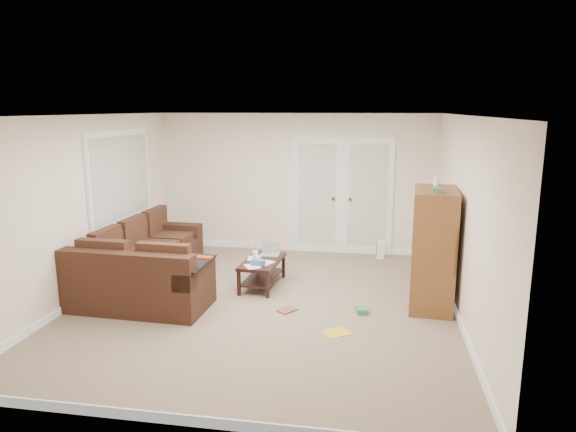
% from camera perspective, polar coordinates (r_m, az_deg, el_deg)
% --- Properties ---
extents(floor, '(5.50, 5.50, 0.00)m').
position_cam_1_polar(floor, '(7.01, -2.71, -9.77)').
color(floor, gray).
rests_on(floor, ground).
extents(ceiling, '(5.00, 5.50, 0.02)m').
position_cam_1_polar(ceiling, '(6.51, -2.92, 11.13)').
color(ceiling, white).
rests_on(ceiling, wall_back).
extents(wall_left, '(0.02, 5.50, 2.50)m').
position_cam_1_polar(wall_left, '(7.58, -21.62, 0.91)').
color(wall_left, white).
rests_on(wall_left, floor).
extents(wall_right, '(0.02, 5.50, 2.50)m').
position_cam_1_polar(wall_right, '(6.59, 18.95, -0.45)').
color(wall_right, white).
rests_on(wall_right, floor).
extents(wall_back, '(5.00, 0.02, 2.50)m').
position_cam_1_polar(wall_back, '(9.31, 0.81, 3.66)').
color(wall_back, white).
rests_on(wall_back, floor).
extents(wall_front, '(5.00, 0.02, 2.50)m').
position_cam_1_polar(wall_front, '(4.09, -11.11, -7.37)').
color(wall_front, white).
rests_on(wall_front, floor).
extents(baseboards, '(5.00, 5.50, 0.10)m').
position_cam_1_polar(baseboards, '(6.99, -2.71, -9.39)').
color(baseboards, silver).
rests_on(baseboards, floor).
extents(french_doors, '(1.80, 0.05, 2.13)m').
position_cam_1_polar(french_doors, '(9.22, 6.00, 2.16)').
color(french_doors, silver).
rests_on(french_doors, floor).
extents(window_left, '(0.05, 1.92, 1.42)m').
position_cam_1_polar(window_left, '(8.38, -18.06, 4.21)').
color(window_left, silver).
rests_on(window_left, wall_left).
extents(sectional_sofa, '(1.86, 2.80, 0.84)m').
position_cam_1_polar(sectional_sofa, '(7.72, -15.64, -5.54)').
color(sectional_sofa, '#3C2217').
rests_on(sectional_sofa, floor).
extents(coffee_table, '(0.56, 1.01, 0.67)m').
position_cam_1_polar(coffee_table, '(7.63, -2.82, -6.18)').
color(coffee_table, black).
rests_on(coffee_table, floor).
extents(tv_armoire, '(0.61, 1.02, 1.69)m').
position_cam_1_polar(tv_armoire, '(6.99, 15.79, -3.42)').
color(tv_armoire, brown).
rests_on(tv_armoire, floor).
extents(side_cabinet, '(0.52, 0.52, 1.05)m').
position_cam_1_polar(side_cabinet, '(6.90, 15.81, -7.23)').
color(side_cabinet, '#935D36').
rests_on(side_cabinet, floor).
extents(space_heater, '(0.14, 0.12, 0.32)m').
position_cam_1_polar(space_heater, '(9.14, 10.24, -3.69)').
color(space_heater, white).
rests_on(space_heater, floor).
extents(floor_magazine, '(0.38, 0.37, 0.01)m').
position_cam_1_polar(floor_magazine, '(6.20, 5.45, -12.78)').
color(floor_magazine, gold).
rests_on(floor_magazine, floor).
extents(floor_greenbox, '(0.17, 0.20, 0.07)m').
position_cam_1_polar(floor_greenbox, '(6.78, 8.20, -10.34)').
color(floor_greenbox, '#3A8146').
rests_on(floor_greenbox, floor).
extents(floor_book, '(0.28, 0.30, 0.02)m').
position_cam_1_polar(floor_book, '(6.84, -0.65, -10.21)').
color(floor_book, brown).
rests_on(floor_book, floor).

